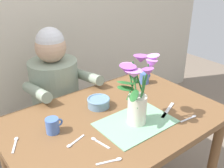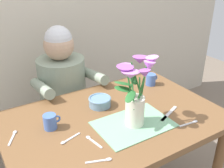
% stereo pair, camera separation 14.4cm
% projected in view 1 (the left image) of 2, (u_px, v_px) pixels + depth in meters
% --- Properties ---
extents(wood_panel_backdrop, '(4.00, 0.10, 2.50)m').
position_uv_depth(wood_panel_backdrop, '(29.00, 0.00, 1.99)').
color(wood_panel_backdrop, beige).
rests_on(wood_panel_backdrop, ground_plane).
extents(dining_table, '(1.20, 0.80, 0.74)m').
position_uv_depth(dining_table, '(115.00, 131.00, 1.51)').
color(dining_table, brown).
rests_on(dining_table, ground_plane).
extents(seated_person, '(0.45, 0.47, 1.14)m').
position_uv_depth(seated_person, '(57.00, 104.00, 1.95)').
color(seated_person, '#4C4C56').
rests_on(seated_person, ground_plane).
extents(striped_placemat, '(0.40, 0.28, 0.00)m').
position_uv_depth(striped_placemat, '(136.00, 123.00, 1.42)').
color(striped_placemat, '#7AB289').
rests_on(striped_placemat, dining_table).
extents(flower_vase, '(0.24, 0.23, 0.38)m').
position_uv_depth(flower_vase, '(137.00, 90.00, 1.34)').
color(flower_vase, silver).
rests_on(flower_vase, dining_table).
extents(ceramic_bowl, '(0.14, 0.14, 0.06)m').
position_uv_depth(ceramic_bowl, '(99.00, 102.00, 1.56)').
color(ceramic_bowl, '#6689A8').
rests_on(ceramic_bowl, dining_table).
extents(dinner_knife, '(0.18, 0.09, 0.00)m').
position_uv_depth(dinner_knife, '(168.00, 110.00, 1.53)').
color(dinner_knife, silver).
rests_on(dinner_knife, dining_table).
extents(ceramic_mug, '(0.09, 0.07, 0.08)m').
position_uv_depth(ceramic_mug, '(144.00, 78.00, 1.85)').
color(ceramic_mug, '#476BB7').
rests_on(ceramic_mug, dining_table).
extents(tea_cup, '(0.09, 0.07, 0.08)m').
position_uv_depth(tea_cup, '(53.00, 126.00, 1.33)').
color(tea_cup, '#476BB7').
rests_on(tea_cup, dining_table).
extents(spoon_0, '(0.12, 0.05, 0.01)m').
position_uv_depth(spoon_0, '(73.00, 143.00, 1.26)').
color(spoon_0, silver).
rests_on(spoon_0, dining_table).
extents(spoon_1, '(0.12, 0.03, 0.01)m').
position_uv_depth(spoon_1, '(191.00, 118.00, 1.46)').
color(spoon_1, silver).
rests_on(spoon_1, dining_table).
extents(spoon_2, '(0.07, 0.11, 0.01)m').
position_uv_depth(spoon_2, '(15.00, 142.00, 1.27)').
color(spoon_2, silver).
rests_on(spoon_2, dining_table).
extents(spoon_3, '(0.12, 0.05, 0.01)m').
position_uv_depth(spoon_3, '(113.00, 160.00, 1.15)').
color(spoon_3, silver).
rests_on(spoon_3, dining_table).
extents(spoon_4, '(0.04, 0.12, 0.01)m').
position_uv_depth(spoon_4, '(97.00, 141.00, 1.27)').
color(spoon_4, silver).
rests_on(spoon_4, dining_table).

